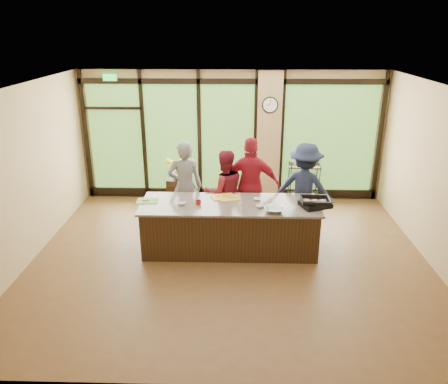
# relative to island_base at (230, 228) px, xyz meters

# --- Properties ---
(floor) EXTENTS (7.00, 7.00, 0.00)m
(floor) POSITION_rel_island_base_xyz_m (0.00, -0.30, -0.44)
(floor) COLOR brown
(floor) RESTS_ON ground
(ceiling) EXTENTS (7.00, 7.00, 0.00)m
(ceiling) POSITION_rel_island_base_xyz_m (0.00, -0.30, 2.56)
(ceiling) COLOR white
(ceiling) RESTS_ON back_wall
(back_wall) EXTENTS (7.00, 0.00, 7.00)m
(back_wall) POSITION_rel_island_base_xyz_m (0.00, 2.70, 1.06)
(back_wall) COLOR tan
(back_wall) RESTS_ON floor
(left_wall) EXTENTS (0.00, 6.00, 6.00)m
(left_wall) POSITION_rel_island_base_xyz_m (-3.50, -0.30, 1.06)
(left_wall) COLOR tan
(left_wall) RESTS_ON floor
(right_wall) EXTENTS (0.00, 6.00, 6.00)m
(right_wall) POSITION_rel_island_base_xyz_m (3.50, -0.30, 1.06)
(right_wall) COLOR tan
(right_wall) RESTS_ON floor
(window_wall) EXTENTS (6.90, 0.12, 3.00)m
(window_wall) POSITION_rel_island_base_xyz_m (0.16, 2.65, 0.95)
(window_wall) COLOR tan
(window_wall) RESTS_ON floor
(island_base) EXTENTS (3.10, 1.00, 0.88)m
(island_base) POSITION_rel_island_base_xyz_m (0.00, 0.00, 0.00)
(island_base) COLOR black
(island_base) RESTS_ON floor
(countertop) EXTENTS (3.20, 1.10, 0.04)m
(countertop) POSITION_rel_island_base_xyz_m (0.00, 0.00, 0.46)
(countertop) COLOR #6D645A
(countertop) RESTS_ON island_base
(wall_clock) EXTENTS (0.36, 0.04, 0.36)m
(wall_clock) POSITION_rel_island_base_xyz_m (0.85, 2.57, 1.81)
(wall_clock) COLOR black
(wall_clock) RESTS_ON window_wall
(cook_left) EXTENTS (0.73, 0.53, 1.86)m
(cook_left) POSITION_rel_island_base_xyz_m (-0.90, 0.83, 0.49)
(cook_left) COLOR slate
(cook_left) RESTS_ON floor
(cook_midleft) EXTENTS (0.97, 0.85, 1.70)m
(cook_midleft) POSITION_rel_island_base_xyz_m (-0.12, 0.76, 0.41)
(cook_midleft) COLOR maroon
(cook_midleft) RESTS_ON floor
(cook_midright) EXTENTS (1.16, 0.57, 1.92)m
(cook_midright) POSITION_rel_island_base_xyz_m (0.41, 0.86, 0.52)
(cook_midright) COLOR maroon
(cook_midright) RESTS_ON floor
(cook_right) EXTENTS (1.34, 1.04, 1.82)m
(cook_right) POSITION_rel_island_base_xyz_m (1.45, 0.85, 0.47)
(cook_right) COLOR #1B223B
(cook_right) RESTS_ON floor
(roasting_pan) EXTENTS (0.60, 0.53, 0.09)m
(roasting_pan) POSITION_rel_island_base_xyz_m (1.50, -0.10, 0.52)
(roasting_pan) COLOR black
(roasting_pan) RESTS_ON countertop
(mixing_bowl) EXTENTS (0.34, 0.34, 0.08)m
(mixing_bowl) POSITION_rel_island_base_xyz_m (0.76, -0.36, 0.52)
(mixing_bowl) COLOR silver
(mixing_bowl) RESTS_ON countertop
(cutting_board_left) EXTENTS (0.39, 0.30, 0.01)m
(cutting_board_left) POSITION_rel_island_base_xyz_m (-1.50, 0.07, 0.49)
(cutting_board_left) COLOR #519335
(cutting_board_left) RESTS_ON countertop
(cutting_board_center) EXTENTS (0.50, 0.43, 0.01)m
(cutting_board_center) POSITION_rel_island_base_xyz_m (-0.14, 0.31, 0.49)
(cutting_board_center) COLOR gold
(cutting_board_center) RESTS_ON countertop
(cutting_board_right) EXTENTS (0.46, 0.38, 0.01)m
(cutting_board_right) POSITION_rel_island_base_xyz_m (-0.01, 0.26, 0.49)
(cutting_board_right) COLOR gold
(cutting_board_right) RESTS_ON countertop
(prep_bowl_near) EXTENTS (0.19, 0.19, 0.04)m
(prep_bowl_near) POSITION_rel_island_base_xyz_m (-0.85, -0.08, 0.50)
(prep_bowl_near) COLOR silver
(prep_bowl_near) RESTS_ON countertop
(prep_bowl_mid) EXTENTS (0.14, 0.14, 0.04)m
(prep_bowl_mid) POSITION_rel_island_base_xyz_m (0.52, -0.16, 0.50)
(prep_bowl_mid) COLOR silver
(prep_bowl_mid) RESTS_ON countertop
(prep_bowl_far) EXTENTS (0.14, 0.14, 0.03)m
(prep_bowl_far) POSITION_rel_island_base_xyz_m (0.50, 0.18, 0.50)
(prep_bowl_far) COLOR silver
(prep_bowl_far) RESTS_ON countertop
(red_ramekin) EXTENTS (0.12, 0.12, 0.08)m
(red_ramekin) POSITION_rel_island_base_xyz_m (-0.56, -0.06, 0.52)
(red_ramekin) COLOR #A21710
(red_ramekin) RESTS_ON countertop
(flower_stand) EXTENTS (0.52, 0.52, 0.82)m
(flower_stand) POSITION_rel_island_base_xyz_m (-1.13, 1.62, -0.03)
(flower_stand) COLOR black
(flower_stand) RESTS_ON floor
(flower_vase) EXTENTS (0.37, 0.37, 0.30)m
(flower_vase) POSITION_rel_island_base_xyz_m (-1.13, 1.62, 0.53)
(flower_vase) COLOR #927A4F
(flower_vase) RESTS_ON flower_stand
(bar_cart) EXTENTS (0.75, 0.46, 0.99)m
(bar_cart) POSITION_rel_island_base_xyz_m (1.69, 2.45, 0.15)
(bar_cart) COLOR black
(bar_cart) RESTS_ON floor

